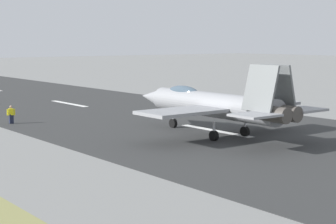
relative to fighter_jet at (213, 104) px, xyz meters
name	(u,v)px	position (x,y,z in m)	size (l,w,h in m)	color
ground_plane	(224,133)	(0.45, -1.62, -2.42)	(400.00, 400.00, 0.00)	gray
runway_strip	(224,132)	(0.43, -1.62, -2.41)	(240.00, 26.00, 0.02)	#2F3030
fighter_jet	(213,104)	(0.00, 0.00, 0.00)	(17.16, 14.04, 5.62)	gray
crew_person	(11,115)	(15.34, 9.85, -1.62)	(0.41, 0.67, 1.61)	#1E2338
marker_cone_mid	(277,112)	(5.29, -13.19, -2.15)	(0.44, 0.44, 0.55)	orange
marker_cone_far	(169,98)	(22.65, -13.19, -2.15)	(0.44, 0.44, 0.55)	orange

